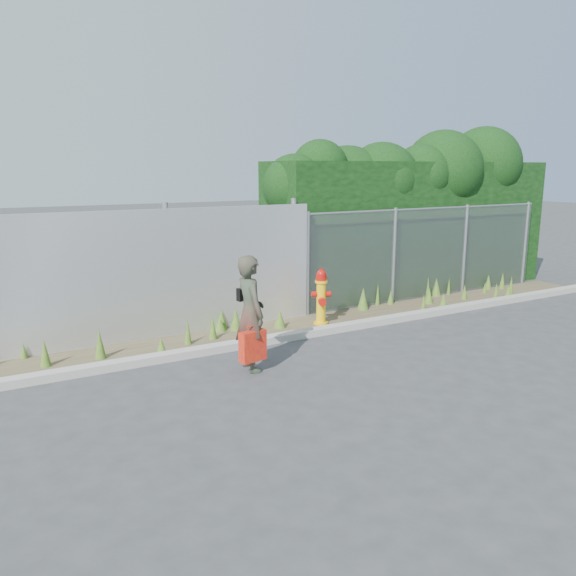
# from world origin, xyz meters

# --- Properties ---
(ground) EXTENTS (80.00, 80.00, 0.00)m
(ground) POSITION_xyz_m (0.00, 0.00, 0.00)
(ground) COLOR #373739
(ground) RESTS_ON ground
(curb) EXTENTS (16.00, 0.22, 0.12)m
(curb) POSITION_xyz_m (0.00, 1.80, 0.06)
(curb) COLOR #9C968C
(curb) RESTS_ON ground
(weed_strip) EXTENTS (16.00, 1.32, 0.55)m
(weed_strip) POSITION_xyz_m (-0.31, 2.54, 0.13)
(weed_strip) COLOR #4E422C
(weed_strip) RESTS_ON ground
(corrugated_fence) EXTENTS (8.50, 0.21, 2.30)m
(corrugated_fence) POSITION_xyz_m (-3.25, 3.01, 1.10)
(corrugated_fence) COLOR #B6B8BE
(corrugated_fence) RESTS_ON ground
(chainlink_fence) EXTENTS (6.50, 0.07, 2.05)m
(chainlink_fence) POSITION_xyz_m (4.25, 3.00, 1.03)
(chainlink_fence) COLOR gray
(chainlink_fence) RESTS_ON ground
(hedge) EXTENTS (7.53, 2.18, 3.88)m
(hedge) POSITION_xyz_m (4.54, 4.02, 2.09)
(hedge) COLOR black
(hedge) RESTS_ON ground
(fire_hydrant) EXTENTS (0.36, 0.32, 1.07)m
(fire_hydrant) POSITION_xyz_m (0.92, 2.30, 0.52)
(fire_hydrant) COLOR yellow
(fire_hydrant) RESTS_ON ground
(woman) EXTENTS (0.43, 0.63, 1.68)m
(woman) POSITION_xyz_m (-1.24, 0.84, 0.84)
(woman) COLOR #0E593B
(woman) RESTS_ON ground
(red_tote_bag) EXTENTS (0.39, 0.15, 0.52)m
(red_tote_bag) POSITION_xyz_m (-1.30, 0.64, 0.41)
(red_tote_bag) COLOR red
(black_shoulder_bag) EXTENTS (0.24, 0.10, 0.18)m
(black_shoulder_bag) POSITION_xyz_m (-1.21, 1.05, 1.07)
(black_shoulder_bag) COLOR black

